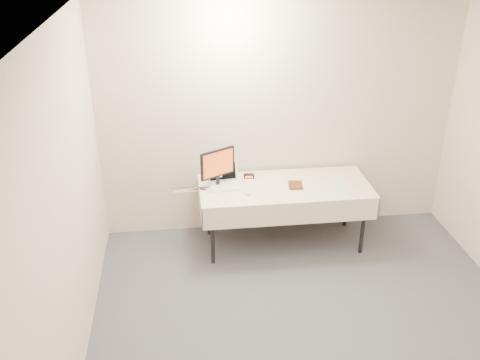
{
  "coord_description": "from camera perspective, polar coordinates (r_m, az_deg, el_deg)",
  "views": [
    {
      "loc": [
        -1.11,
        -3.03,
        3.36
      ],
      "look_at": [
        -0.5,
        1.99,
        0.86
      ],
      "focal_mm": 40.0,
      "sensor_mm": 36.0,
      "label": 1
    }
  ],
  "objects": [
    {
      "name": "book",
      "position": [
        5.77,
        5.23,
        0.25
      ],
      "size": [
        0.15,
        0.04,
        0.2
      ],
      "primitive_type": "imported",
      "rotation": [
        0.0,
        0.0,
        -0.12
      ],
      "color": "brown",
      "rests_on": "table"
    },
    {
      "name": "laptop",
      "position": [
        5.8,
        -1.72,
        0.01
      ],
      "size": [
        0.36,
        0.33,
        0.22
      ],
      "rotation": [
        0.0,
        0.0,
        0.11
      ],
      "color": "white",
      "rests_on": "table"
    },
    {
      "name": "clicker",
      "position": [
        5.61,
        0.76,
        -1.41
      ],
      "size": [
        0.09,
        0.11,
        0.03
      ],
      "primitive_type": "ellipsoid",
      "rotation": [
        0.0,
        0.0,
        0.43
      ],
      "color": "silver",
      "rests_on": "table"
    },
    {
      "name": "alarm_clock",
      "position": [
        5.96,
        0.95,
        0.43
      ],
      "size": [
        0.12,
        0.06,
        0.05
      ],
      "rotation": [
        0.0,
        0.0,
        -0.09
      ],
      "color": "black",
      "rests_on": "table"
    },
    {
      "name": "table",
      "position": [
        5.85,
        4.79,
        -1.12
      ],
      "size": [
        1.86,
        0.81,
        0.74
      ],
      "color": "black",
      "rests_on": "ground"
    },
    {
      "name": "monitor",
      "position": [
        5.69,
        -2.41,
        1.6
      ],
      "size": [
        0.37,
        0.22,
        0.43
      ],
      "rotation": [
        0.0,
        0.0,
        0.5
      ],
      "color": "black",
      "rests_on": "table"
    },
    {
      "name": "paper_form",
      "position": [
        5.91,
        10.71,
        -0.56
      ],
      "size": [
        0.18,
        0.32,
        0.0
      ],
      "primitive_type": "cube",
      "rotation": [
        0.0,
        0.0,
        0.22
      ],
      "color": "#B6DFB1",
      "rests_on": "table"
    },
    {
      "name": "usb_dongle",
      "position": [
        5.73,
        -3.97,
        -0.97
      ],
      "size": [
        0.06,
        0.04,
        0.01
      ],
      "primitive_type": "cube",
      "rotation": [
        0.0,
        0.0,
        -0.43
      ],
      "color": "black",
      "rests_on": "table"
    },
    {
      "name": "back_wall",
      "position": [
        5.99,
        4.17,
        6.61
      ],
      "size": [
        4.0,
        0.1,
        2.7
      ],
      "primitive_type": "cube",
      "color": "beige",
      "rests_on": "ground"
    }
  ]
}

